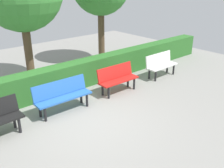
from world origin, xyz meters
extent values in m
plane|color=gray|center=(0.00, 0.00, 0.00)|extent=(17.23, 17.23, 0.00)
cube|color=white|center=(-3.98, -0.69, 0.41)|extent=(1.36, 0.42, 0.05)
cube|color=white|center=(-3.98, -0.88, 0.65)|extent=(1.36, 0.10, 0.42)
cylinder|color=black|center=(-4.50, -0.54, 0.20)|extent=(0.07, 0.07, 0.39)
cylinder|color=black|center=(-4.50, -0.84, 0.20)|extent=(0.07, 0.07, 0.39)
cylinder|color=black|center=(-3.45, -0.54, 0.20)|extent=(0.07, 0.07, 0.39)
cylinder|color=black|center=(-3.45, -0.84, 0.20)|extent=(0.07, 0.07, 0.39)
cube|color=red|center=(-1.81, -0.70, 0.41)|extent=(1.40, 0.44, 0.05)
cube|color=red|center=(-1.81, -0.89, 0.65)|extent=(1.40, 0.15, 0.42)
cylinder|color=black|center=(-2.35, -0.54, 0.20)|extent=(0.07, 0.07, 0.39)
cylinder|color=black|center=(-2.36, -0.84, 0.20)|extent=(0.07, 0.07, 0.39)
cylinder|color=black|center=(-1.26, -0.56, 0.20)|extent=(0.07, 0.07, 0.39)
cylinder|color=black|center=(-1.26, -0.86, 0.20)|extent=(0.07, 0.07, 0.39)
cube|color=blue|center=(0.20, -0.73, 0.41)|extent=(1.61, 0.46, 0.05)
cube|color=blue|center=(0.19, -0.92, 0.65)|extent=(1.60, 0.17, 0.42)
cylinder|color=black|center=(-0.45, -0.57, 0.20)|extent=(0.07, 0.07, 0.39)
cylinder|color=black|center=(-0.46, -0.87, 0.20)|extent=(0.07, 0.07, 0.39)
cylinder|color=black|center=(0.85, -0.60, 0.20)|extent=(0.07, 0.07, 0.39)
cylinder|color=black|center=(0.84, -0.90, 0.20)|extent=(0.07, 0.07, 0.39)
cylinder|color=black|center=(1.56, -0.52, 0.20)|extent=(0.07, 0.07, 0.39)
cylinder|color=black|center=(1.57, -0.82, 0.20)|extent=(0.07, 0.07, 0.39)
cube|color=#2D6B28|center=(-0.92, -1.96, 0.44)|extent=(13.23, 0.54, 0.88)
cylinder|color=brown|center=(-3.60, -3.80, 1.21)|extent=(0.27, 0.27, 2.42)
cylinder|color=brown|center=(-0.14, -3.55, 1.15)|extent=(0.28, 0.28, 2.30)
camera|label=1|loc=(3.35, 4.88, 3.45)|focal=41.12mm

